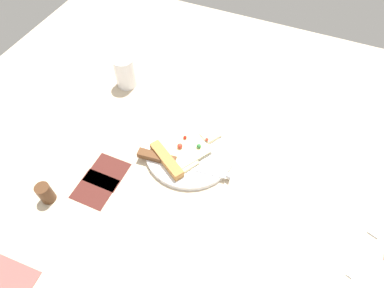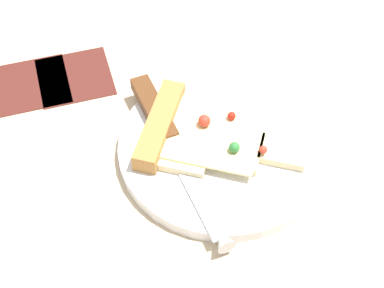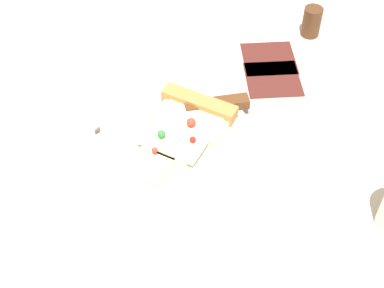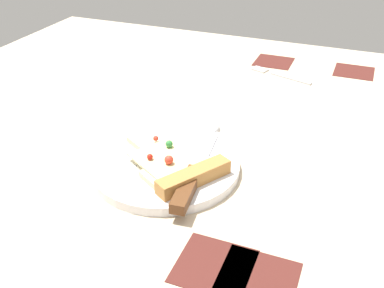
# 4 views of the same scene
# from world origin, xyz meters

# --- Properties ---
(ground_plane) EXTENTS (1.44, 1.44, 0.03)m
(ground_plane) POSITION_xyz_m (0.00, -0.00, -0.01)
(ground_plane) COLOR #C6B293
(ground_plane) RESTS_ON ground
(plate) EXTENTS (0.23, 0.23, 0.02)m
(plate) POSITION_xyz_m (0.02, 0.06, 0.01)
(plate) COLOR silver
(plate) RESTS_ON ground_plane
(pizza_slice) EXTENTS (0.16, 0.19, 0.03)m
(pizza_slice) POSITION_xyz_m (0.01, 0.04, 0.02)
(pizza_slice) COLOR beige
(pizza_slice) RESTS_ON plate
(knife) EXTENTS (0.24, 0.05, 0.02)m
(knife) POSITION_xyz_m (0.00, 0.01, 0.02)
(knife) COLOR silver
(knife) RESTS_ON plate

